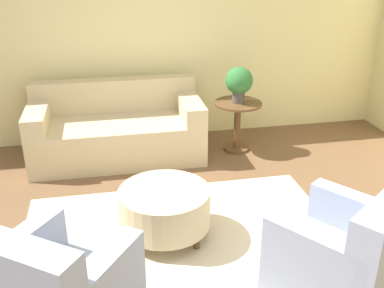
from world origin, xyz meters
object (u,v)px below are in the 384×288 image
(armchair_right, at_px, (344,261))
(couch, at_px, (117,131))
(potted_plant_on_side_table, at_px, (239,82))
(ottoman_table, at_px, (164,207))

(armchair_right, bearing_deg, couch, 116.90)
(armchair_right, xyz_separation_m, potted_plant_on_side_table, (0.04, 2.71, 0.52))
(armchair_right, relative_size, ottoman_table, 1.36)
(couch, xyz_separation_m, armchair_right, (1.42, -2.81, 0.04))
(couch, distance_m, potted_plant_on_side_table, 1.57)
(potted_plant_on_side_table, bearing_deg, ottoman_table, -124.39)
(couch, height_order, armchair_right, armchair_right)
(armchair_right, height_order, potted_plant_on_side_table, potted_plant_on_side_table)
(potted_plant_on_side_table, bearing_deg, couch, 176.09)
(ottoman_table, xyz_separation_m, potted_plant_on_side_table, (1.14, 1.67, 0.58))
(couch, xyz_separation_m, potted_plant_on_side_table, (1.46, -0.10, 0.55))
(ottoman_table, bearing_deg, couch, 100.33)
(couch, height_order, ottoman_table, couch)
(armchair_right, distance_m, ottoman_table, 1.52)
(couch, relative_size, potted_plant_on_side_table, 4.59)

